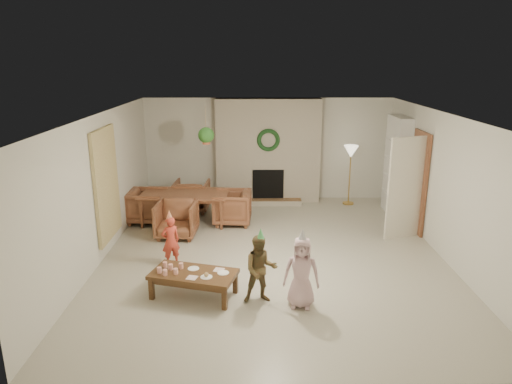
{
  "coord_description": "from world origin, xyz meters",
  "views": [
    {
      "loc": [
        -0.32,
        -7.74,
        3.41
      ],
      "look_at": [
        -0.3,
        0.4,
        1.05
      ],
      "focal_mm": 32.52,
      "sensor_mm": 36.0,
      "label": 1
    }
  ],
  "objects_px": {
    "coffee_table_top": "(194,274)",
    "child_red": "(171,241)",
    "dining_chair_near": "(177,219)",
    "dining_chair_far": "(192,196)",
    "child_pink": "(301,272)",
    "dining_chair_right": "(232,207)",
    "child_plaid": "(261,269)",
    "dining_chair_left": "(147,206)",
    "dining_table": "(185,208)"
  },
  "relations": [
    {
      "from": "coffee_table_top",
      "to": "child_red",
      "type": "distance_m",
      "value": 1.21
    },
    {
      "from": "dining_chair_near",
      "to": "dining_chair_far",
      "type": "bearing_deg",
      "value": 90.0
    },
    {
      "from": "dining_chair_far",
      "to": "child_pink",
      "type": "xyz_separation_m",
      "value": [
        2.11,
        -4.31,
        0.16
      ]
    },
    {
      "from": "dining_chair_right",
      "to": "child_plaid",
      "type": "relative_size",
      "value": 0.78
    },
    {
      "from": "dining_chair_far",
      "to": "dining_chair_near",
      "type": "bearing_deg",
      "value": 90.0
    },
    {
      "from": "dining_chair_right",
      "to": "dining_chair_left",
      "type": "bearing_deg",
      "value": -90.0
    },
    {
      "from": "dining_chair_near",
      "to": "child_pink",
      "type": "bearing_deg",
      "value": -47.75
    },
    {
      "from": "dining_table",
      "to": "dining_chair_near",
      "type": "distance_m",
      "value": 0.81
    },
    {
      "from": "dining_chair_left",
      "to": "dining_chair_right",
      "type": "height_order",
      "value": "same"
    },
    {
      "from": "dining_chair_left",
      "to": "child_red",
      "type": "relative_size",
      "value": 0.91
    },
    {
      "from": "child_pink",
      "to": "dining_chair_left",
      "type": "bearing_deg",
      "value": 137.59
    },
    {
      "from": "dining_chair_far",
      "to": "dining_chair_right",
      "type": "bearing_deg",
      "value": 141.34
    },
    {
      "from": "dining_chair_right",
      "to": "child_red",
      "type": "distance_m",
      "value": 2.27
    },
    {
      "from": "dining_chair_near",
      "to": "coffee_table_top",
      "type": "relative_size",
      "value": 0.64
    },
    {
      "from": "dining_chair_near",
      "to": "child_plaid",
      "type": "bearing_deg",
      "value": -54.54
    },
    {
      "from": "coffee_table_top",
      "to": "child_plaid",
      "type": "height_order",
      "value": "child_plaid"
    },
    {
      "from": "dining_table",
      "to": "dining_chair_near",
      "type": "height_order",
      "value": "dining_chair_near"
    },
    {
      "from": "dining_table",
      "to": "child_pink",
      "type": "xyz_separation_m",
      "value": [
        2.15,
        -3.5,
        0.2
      ]
    },
    {
      "from": "dining_table",
      "to": "child_red",
      "type": "distance_m",
      "value": 2.12
    },
    {
      "from": "dining_chair_left",
      "to": "child_plaid",
      "type": "height_order",
      "value": "child_plaid"
    },
    {
      "from": "dining_chair_left",
      "to": "child_plaid",
      "type": "relative_size",
      "value": 0.78
    },
    {
      "from": "dining_chair_near",
      "to": "dining_chair_right",
      "type": "xyz_separation_m",
      "value": [
        1.06,
        0.76,
        0.0
      ]
    },
    {
      "from": "dining_chair_left",
      "to": "child_pink",
      "type": "relative_size",
      "value": 0.76
    },
    {
      "from": "dining_chair_right",
      "to": "child_plaid",
      "type": "distance_m",
      "value": 3.36
    },
    {
      "from": "dining_chair_far",
      "to": "child_plaid",
      "type": "distance_m",
      "value": 4.45
    },
    {
      "from": "dining_table",
      "to": "coffee_table_top",
      "type": "height_order",
      "value": "dining_table"
    },
    {
      "from": "dining_chair_right",
      "to": "child_plaid",
      "type": "bearing_deg",
      "value": 12.75
    },
    {
      "from": "child_red",
      "to": "coffee_table_top",
      "type": "bearing_deg",
      "value": 87.63
    },
    {
      "from": "dining_table",
      "to": "dining_chair_far",
      "type": "bearing_deg",
      "value": 90.0
    },
    {
      "from": "dining_chair_near",
      "to": "child_pink",
      "type": "height_order",
      "value": "child_pink"
    },
    {
      "from": "dining_chair_right",
      "to": "child_pink",
      "type": "distance_m",
      "value": 3.63
    },
    {
      "from": "coffee_table_top",
      "to": "child_pink",
      "type": "height_order",
      "value": "child_pink"
    },
    {
      "from": "child_plaid",
      "to": "child_pink",
      "type": "height_order",
      "value": "child_pink"
    },
    {
      "from": "dining_chair_right",
      "to": "child_red",
      "type": "bearing_deg",
      "value": -21.45
    },
    {
      "from": "dining_table",
      "to": "child_plaid",
      "type": "height_order",
      "value": "child_plaid"
    },
    {
      "from": "child_plaid",
      "to": "child_pink",
      "type": "distance_m",
      "value": 0.59
    },
    {
      "from": "dining_chair_near",
      "to": "child_red",
      "type": "xyz_separation_m",
      "value": [
        0.11,
        -1.31,
        0.08
      ]
    },
    {
      "from": "dining_chair_near",
      "to": "child_plaid",
      "type": "relative_size",
      "value": 0.78
    },
    {
      "from": "dining_table",
      "to": "dining_chair_right",
      "type": "distance_m",
      "value": 1.01
    },
    {
      "from": "dining_chair_near",
      "to": "child_plaid",
      "type": "distance_m",
      "value": 3.03
    },
    {
      "from": "child_pink",
      "to": "dining_chair_far",
      "type": "bearing_deg",
      "value": 123.76
    },
    {
      "from": "dining_chair_far",
      "to": "dining_table",
      "type": "bearing_deg",
      "value": 90.0
    },
    {
      "from": "dining_chair_near",
      "to": "child_red",
      "type": "relative_size",
      "value": 0.91
    },
    {
      "from": "dining_chair_far",
      "to": "child_red",
      "type": "distance_m",
      "value": 2.93
    },
    {
      "from": "child_pink",
      "to": "child_red",
      "type": "bearing_deg",
      "value": 154.15
    },
    {
      "from": "dining_table",
      "to": "child_plaid",
      "type": "distance_m",
      "value": 3.72
    },
    {
      "from": "dining_chair_left",
      "to": "child_plaid",
      "type": "bearing_deg",
      "value": -141.92
    },
    {
      "from": "dining_chair_far",
      "to": "coffee_table_top",
      "type": "height_order",
      "value": "dining_chair_far"
    },
    {
      "from": "child_plaid",
      "to": "dining_chair_near",
      "type": "bearing_deg",
      "value": 115.91
    },
    {
      "from": "child_red",
      "to": "child_plaid",
      "type": "bearing_deg",
      "value": 112.39
    }
  ]
}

